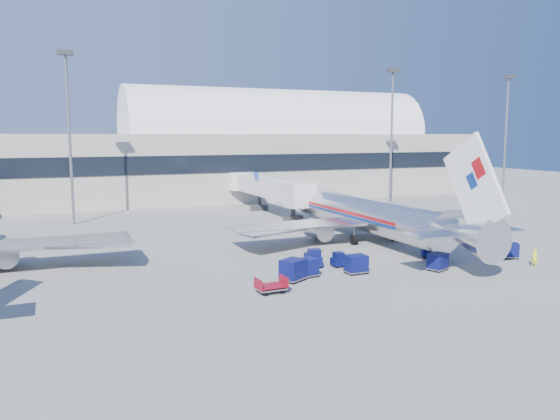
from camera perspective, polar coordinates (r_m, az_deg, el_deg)
name	(u,v)px	position (r m, az deg, el deg)	size (l,w,h in m)	color
ground	(306,257)	(53.40, 2.79, -4.94)	(260.00, 260.00, 0.00)	gray
terminal	(103,159)	(103.35, -17.97, 5.07)	(170.00, 28.15, 21.00)	#B2AA9E
airliner_main	(370,215)	(61.54, 9.39, -0.57)	(32.00, 37.26, 12.07)	silver
jetbridge_near	(264,187)	(83.76, -1.66, 2.43)	(4.40, 27.50, 6.25)	silver
mast_west	(68,112)	(77.00, -21.25, 9.53)	(2.00, 1.20, 22.60)	slate
mast_east	(392,117)	(93.25, 11.61, 9.50)	(2.00, 1.20, 22.60)	slate
mast_far_east	(507,119)	(109.34, 22.61, 8.80)	(2.00, 1.20, 22.60)	slate
barrier_near	(442,236)	(64.60, 16.55, -2.62)	(3.00, 0.55, 0.90)	#9E9E96
barrier_mid	(465,234)	(66.73, 18.74, -2.39)	(3.00, 0.55, 0.90)	#9E9E96
barrier_far	(487,232)	(68.94, 20.79, -2.16)	(3.00, 0.55, 0.90)	#9E9E96
tug_lead	(342,260)	(49.82, 6.48, -5.19)	(2.06, 1.04, 1.35)	#090D45
tug_right	(433,251)	(54.89, 15.72, -4.12)	(2.66, 2.17, 1.55)	#090D45
tug_left	(313,258)	(49.68, 3.48, -5.03)	(1.87, 2.77, 1.65)	#090D45
cart_train_a	(356,264)	(47.37, 7.96, -5.59)	(1.84, 1.40, 1.62)	#090D45
cart_train_b	(307,267)	(45.89, 2.82, -6.00)	(1.97, 1.62, 1.57)	#090D45
cart_train_c	(293,270)	(44.56, 1.35, -6.24)	(2.56, 2.40, 1.80)	#090D45
cart_solo_near	(438,261)	(49.96, 16.15, -5.18)	(2.12, 1.90, 1.53)	#090D45
cart_solo_far	(509,250)	(57.17, 22.84, -3.89)	(2.12, 2.01, 1.49)	#090D45
cart_open_red	(271,287)	(41.46, -0.90, -8.08)	(2.29, 1.66, 0.59)	slate
ramp_worker	(535,258)	(54.54, 25.05, -4.53)	(0.60, 0.39, 1.64)	yellow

